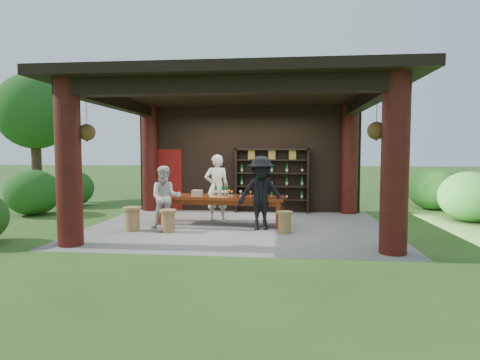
# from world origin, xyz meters

# --- Properties ---
(ground) EXTENTS (90.00, 90.00, 0.00)m
(ground) POSITION_xyz_m (0.00, 0.00, 0.00)
(ground) COLOR #2D5119
(ground) RESTS_ON ground
(pavilion) EXTENTS (7.50, 6.00, 3.60)m
(pavilion) POSITION_xyz_m (-0.01, 0.43, 2.13)
(pavilion) COLOR slate
(pavilion) RESTS_ON ground
(wine_shelf) EXTENTS (2.27, 0.35, 2.00)m
(wine_shelf) POSITION_xyz_m (0.78, 2.45, 1.00)
(wine_shelf) COLOR black
(wine_shelf) RESTS_ON ground
(tasting_table) EXTENTS (3.40, 1.18, 0.75)m
(tasting_table) POSITION_xyz_m (-0.49, 0.22, 0.63)
(tasting_table) COLOR #60210D
(tasting_table) RESTS_ON ground
(stool_near_left) EXTENTS (0.40, 0.40, 0.53)m
(stool_near_left) POSITION_xyz_m (-1.57, -0.88, 0.28)
(stool_near_left) COLOR olive
(stool_near_left) RESTS_ON ground
(stool_near_right) EXTENTS (0.38, 0.38, 0.50)m
(stool_near_right) POSITION_xyz_m (1.16, -0.68, 0.27)
(stool_near_right) COLOR olive
(stool_near_right) RESTS_ON ground
(stool_far_left) EXTENTS (0.43, 0.43, 0.57)m
(stool_far_left) POSITION_xyz_m (-2.46, -0.83, 0.30)
(stool_far_left) COLOR olive
(stool_far_left) RESTS_ON ground
(host) EXTENTS (0.73, 0.55, 1.81)m
(host) POSITION_xyz_m (-0.70, 0.90, 0.91)
(host) COLOR white
(host) RESTS_ON ground
(guest_woman) EXTENTS (0.89, 0.78, 1.54)m
(guest_woman) POSITION_xyz_m (-1.74, -0.49, 0.77)
(guest_woman) COLOR beige
(guest_woman) RESTS_ON ground
(guest_man) EXTENTS (1.23, 0.82, 1.78)m
(guest_man) POSITION_xyz_m (0.59, -0.36, 0.89)
(guest_man) COLOR black
(guest_man) RESTS_ON ground
(table_bottles) EXTENTS (0.38, 0.14, 0.31)m
(table_bottles) POSITION_xyz_m (-0.51, 0.55, 0.90)
(table_bottles) COLOR #194C1E
(table_bottles) RESTS_ON tasting_table
(table_glasses) EXTENTS (0.94, 0.39, 0.15)m
(table_glasses) POSITION_xyz_m (0.16, 0.20, 0.82)
(table_glasses) COLOR silver
(table_glasses) RESTS_ON tasting_table
(napkin_basket) EXTENTS (0.28, 0.20, 0.14)m
(napkin_basket) POSITION_xyz_m (-1.11, 0.24, 0.82)
(napkin_basket) COLOR #BF6672
(napkin_basket) RESTS_ON tasting_table
(shrubs) EXTENTS (16.04, 7.61, 1.36)m
(shrubs) POSITION_xyz_m (1.63, 1.35, 0.55)
(shrubs) COLOR #194C14
(shrubs) RESTS_ON ground
(trees) EXTENTS (20.87, 10.89, 4.80)m
(trees) POSITION_xyz_m (3.68, 1.21, 3.37)
(trees) COLOR #3F2819
(trees) RESTS_ON ground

